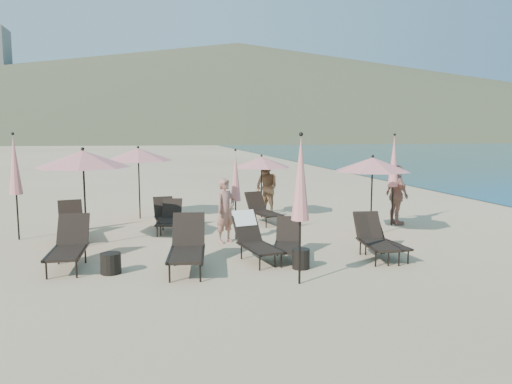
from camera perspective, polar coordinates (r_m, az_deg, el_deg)
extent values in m
plane|color=#D6BA8C|center=(11.10, 4.68, -7.89)|extent=(800.00, 800.00, 0.00)
cone|color=brown|center=(317.52, -2.09, 11.78)|extent=(690.00, 690.00, 55.00)
cone|color=brown|center=(391.51, 16.21, 8.97)|extent=(280.00, 280.00, 32.00)
cube|color=beige|center=(323.25, -21.30, 9.70)|extent=(18.00, 16.00, 38.00)
cube|color=black|center=(10.95, -20.86, -6.55)|extent=(0.74, 1.32, 0.05)
cube|color=black|center=(11.71, -20.16, -4.05)|extent=(0.69, 0.52, 0.66)
cylinder|color=black|center=(10.55, -22.84, -8.25)|extent=(0.04, 0.04, 0.36)
cylinder|color=black|center=(11.59, -21.66, -6.81)|extent=(0.04, 0.04, 0.36)
cylinder|color=black|center=(10.44, -19.84, -8.26)|extent=(0.04, 0.04, 0.36)
cylinder|color=black|center=(11.49, -18.92, -6.81)|extent=(0.04, 0.04, 0.36)
cube|color=black|center=(11.06, -22.45, -6.43)|extent=(0.13, 1.44, 0.04)
cube|color=black|center=(10.94, -19.15, -6.42)|extent=(0.13, 1.44, 0.04)
cube|color=black|center=(10.14, -7.95, -7.12)|extent=(0.89, 1.43, 0.06)
cube|color=black|center=(10.94, -7.71, -4.28)|extent=(0.76, 0.61, 0.69)
cylinder|color=black|center=(9.68, -9.86, -9.09)|extent=(0.04, 0.04, 0.38)
cylinder|color=black|center=(10.79, -9.30, -7.37)|extent=(0.04, 0.04, 0.38)
cylinder|color=black|center=(9.65, -6.39, -9.09)|extent=(0.04, 0.04, 0.38)
cylinder|color=black|center=(10.75, -6.19, -7.36)|extent=(0.04, 0.04, 0.38)
cube|color=black|center=(10.22, -9.82, -6.98)|extent=(0.28, 1.49, 0.04)
cube|color=black|center=(10.18, -6.04, -6.97)|extent=(0.28, 1.49, 0.04)
cube|color=black|center=(10.81, 0.57, -6.45)|extent=(0.79, 1.23, 0.05)
cube|color=black|center=(11.43, -1.04, -4.24)|extent=(0.66, 0.53, 0.59)
cylinder|color=black|center=(10.33, 0.43, -8.09)|extent=(0.03, 0.03, 0.32)
cylinder|color=black|center=(11.20, -1.68, -6.87)|extent=(0.03, 0.03, 0.32)
cylinder|color=black|center=(10.54, 2.91, -7.79)|extent=(0.03, 0.03, 0.32)
cylinder|color=black|center=(11.40, 0.64, -6.62)|extent=(0.03, 0.03, 0.32)
cube|color=black|center=(10.73, -0.93, -6.50)|extent=(0.27, 1.27, 0.04)
cube|color=black|center=(10.97, 1.84, -6.20)|extent=(0.27, 1.27, 0.04)
cube|color=white|center=(11.51, -1.31, -3.02)|extent=(0.56, 0.36, 0.36)
cube|color=black|center=(10.96, 3.56, -6.37)|extent=(0.89, 1.21, 0.05)
cube|color=black|center=(11.61, 3.74, -4.24)|extent=(0.67, 0.58, 0.56)
cylinder|color=black|center=(10.58, 2.16, -7.77)|extent=(0.03, 0.03, 0.31)
cylinder|color=black|center=(11.48, 2.49, -6.57)|extent=(0.03, 0.03, 0.31)
cylinder|color=black|center=(10.56, 4.72, -7.82)|extent=(0.03, 0.03, 0.31)
cylinder|color=black|center=(11.46, 4.85, -6.61)|extent=(0.03, 0.03, 0.31)
cube|color=black|center=(11.02, 2.16, -6.24)|extent=(0.45, 1.16, 0.04)
cube|color=black|center=(11.00, 4.99, -6.29)|extent=(0.45, 1.16, 0.04)
cube|color=black|center=(11.48, 14.72, -5.91)|extent=(0.64, 1.15, 0.05)
cube|color=black|center=(12.06, 12.89, -3.90)|extent=(0.60, 0.46, 0.58)
cylinder|color=black|center=(11.02, 14.89, -7.38)|extent=(0.03, 0.03, 0.32)
cylinder|color=black|center=(11.81, 12.43, -6.31)|extent=(0.03, 0.03, 0.32)
cylinder|color=black|center=(11.27, 17.00, -7.12)|extent=(0.03, 0.03, 0.32)
cylinder|color=black|center=(12.05, 14.45, -6.10)|extent=(0.03, 0.03, 0.32)
cube|color=black|center=(11.38, 13.39, -5.95)|extent=(0.11, 1.26, 0.04)
cube|color=black|center=(11.67, 15.78, -5.70)|extent=(0.11, 1.26, 0.04)
cube|color=black|center=(11.38, 13.91, -5.91)|extent=(0.75, 1.25, 0.05)
cube|color=black|center=(12.05, 12.64, -3.72)|extent=(0.66, 0.52, 0.61)
cylinder|color=black|center=(10.89, 13.52, -7.46)|extent=(0.04, 0.04, 0.34)
cylinder|color=black|center=(11.82, 11.83, -6.24)|extent=(0.04, 0.04, 0.34)
cylinder|color=black|center=(11.07, 16.03, -7.30)|extent=(0.04, 0.04, 0.34)
cylinder|color=black|center=(11.99, 14.17, -6.12)|extent=(0.04, 0.04, 0.34)
cube|color=black|center=(11.33, 12.42, -5.88)|extent=(0.20, 1.33, 0.04)
cube|color=black|center=(11.53, 15.22, -5.73)|extent=(0.20, 1.33, 0.04)
cube|color=black|center=(13.71, -20.19, -3.88)|extent=(0.82, 1.29, 0.05)
cube|color=black|center=(14.46, -20.45, -2.14)|extent=(0.69, 0.56, 0.62)
cylinder|color=black|center=(13.25, -21.15, -5.10)|extent=(0.04, 0.04, 0.34)
cylinder|color=black|center=(14.26, -21.34, -4.25)|extent=(0.04, 0.04, 0.34)
cylinder|color=black|center=(13.27, -18.90, -4.98)|extent=(0.04, 0.04, 0.34)
cylinder|color=black|center=(14.28, -19.25, -4.14)|extent=(0.04, 0.04, 0.34)
cube|color=black|center=(13.75, -21.46, -3.87)|extent=(0.27, 1.34, 0.04)
cube|color=black|center=(13.78, -18.96, -3.73)|extent=(0.27, 1.34, 0.04)
cube|color=black|center=(14.28, -10.12, -3.21)|extent=(0.65, 1.15, 0.05)
cube|color=black|center=(14.97, -10.51, -1.67)|extent=(0.60, 0.46, 0.57)
cylinder|color=black|center=(13.83, -10.85, -4.27)|extent=(0.03, 0.03, 0.32)
cylinder|color=black|center=(14.77, -11.28, -3.55)|extent=(0.03, 0.03, 0.32)
cylinder|color=black|center=(13.89, -8.87, -4.18)|extent=(0.03, 0.03, 0.32)
cylinder|color=black|center=(14.82, -9.42, -3.46)|extent=(0.03, 0.03, 0.32)
cube|color=black|center=(14.29, -11.25, -3.19)|extent=(0.12, 1.25, 0.04)
cube|color=black|center=(14.36, -9.04, -3.09)|extent=(0.12, 1.25, 0.04)
cube|color=black|center=(14.03, -9.98, -3.43)|extent=(0.78, 1.18, 0.05)
cube|color=black|center=(14.70, -9.57, -1.88)|extent=(0.64, 0.52, 0.56)
cylinder|color=black|center=(13.67, -11.23, -4.44)|extent=(0.03, 0.03, 0.31)
cylinder|color=black|center=(14.56, -10.60, -3.70)|extent=(0.03, 0.03, 0.31)
cylinder|color=black|center=(13.59, -9.28, -4.46)|extent=(0.03, 0.03, 0.31)
cylinder|color=black|center=(14.49, -8.76, -3.71)|extent=(0.03, 0.03, 0.31)
cube|color=black|center=(14.12, -11.05, -3.35)|extent=(0.30, 1.20, 0.04)
cube|color=black|center=(14.04, -8.86, -3.36)|extent=(0.30, 1.20, 0.04)
cube|color=black|center=(15.12, 1.18, -2.49)|extent=(0.81, 1.23, 0.05)
cube|color=black|center=(15.75, -0.08, -1.07)|extent=(0.66, 0.54, 0.58)
cylinder|color=black|center=(14.63, 1.17, -3.50)|extent=(0.03, 0.03, 0.32)
cylinder|color=black|center=(15.48, -0.48, -2.89)|extent=(0.03, 0.03, 0.32)
cylinder|color=black|center=(14.85, 2.85, -3.34)|extent=(0.03, 0.03, 0.32)
cylinder|color=black|center=(15.70, 1.14, -2.75)|extent=(0.03, 0.03, 0.32)
cube|color=black|center=(15.04, 0.14, -2.51)|extent=(0.31, 1.25, 0.04)
cube|color=black|center=(15.29, 2.04, -2.34)|extent=(0.31, 1.25, 0.04)
cylinder|color=black|center=(12.94, -18.97, -0.94)|extent=(0.05, 0.05, 2.27)
cone|color=#DA7B83|center=(12.84, -19.16, 3.61)|extent=(2.27, 2.27, 0.41)
sphere|color=black|center=(12.83, -19.21, 4.67)|extent=(0.09, 0.09, 0.09)
cylinder|color=black|center=(13.76, 13.06, -0.74)|extent=(0.04, 0.04, 2.04)
cone|color=#DA7B83|center=(13.67, 13.17, 3.10)|extent=(2.04, 2.04, 0.37)
sphere|color=black|center=(13.65, 13.20, 3.99)|extent=(0.08, 0.08, 0.08)
cylinder|color=black|center=(16.41, -13.20, 0.77)|extent=(0.05, 0.05, 2.18)
cone|color=#DA7B83|center=(16.33, -13.30, 4.21)|extent=(2.18, 2.18, 0.39)
sphere|color=black|center=(16.32, -13.33, 5.00)|extent=(0.08, 0.08, 0.08)
cylinder|color=black|center=(16.19, 0.63, 0.40)|extent=(0.04, 0.04, 1.91)
cone|color=#DA7B83|center=(16.11, 0.63, 3.45)|extent=(1.91, 1.91, 0.35)
sphere|color=black|center=(16.10, 0.64, 4.16)|extent=(0.07, 0.07, 0.07)
cylinder|color=black|center=(9.40, 5.02, -6.86)|extent=(0.04, 0.04, 1.22)
cone|color=#DA7B83|center=(9.16, 5.11, 1.54)|extent=(0.33, 0.33, 1.55)
sphere|color=black|center=(9.12, 5.17, 6.59)|extent=(0.08, 0.08, 0.08)
cylinder|color=black|center=(15.44, 15.29, -1.56)|extent=(0.04, 0.04, 1.18)
cone|color=#DA7B83|center=(15.29, 15.46, 3.41)|extent=(0.32, 0.32, 1.50)
sphere|color=black|center=(15.26, 15.57, 6.35)|extent=(0.08, 0.08, 0.08)
cylinder|color=black|center=(14.43, -25.57, -2.60)|extent=(0.04, 0.04, 1.20)
cone|color=#DA7B83|center=(14.27, -25.87, 2.81)|extent=(0.33, 0.33, 1.53)
sphere|color=black|center=(14.24, -26.05, 6.01)|extent=(0.08, 0.08, 0.08)
cylinder|color=black|center=(13.11, -2.33, -3.22)|extent=(0.04, 0.04, 1.02)
cone|color=#DA7B83|center=(12.94, -2.36, 1.83)|extent=(0.28, 0.28, 1.30)
sphere|color=black|center=(12.90, -2.37, 4.82)|extent=(0.06, 0.06, 0.06)
cylinder|color=black|center=(10.53, -16.27, -7.83)|extent=(0.41, 0.41, 0.42)
cylinder|color=black|center=(10.51, 5.16, -7.61)|extent=(0.37, 0.37, 0.41)
imported|color=#A16757|center=(12.69, -3.51, -2.12)|extent=(0.72, 0.67, 1.65)
imported|color=#8E6B49|center=(16.87, 1.21, 0.51)|extent=(1.02, 1.10, 1.81)
imported|color=#A7705E|center=(15.57, 15.80, -0.34)|extent=(0.50, 1.08, 1.81)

